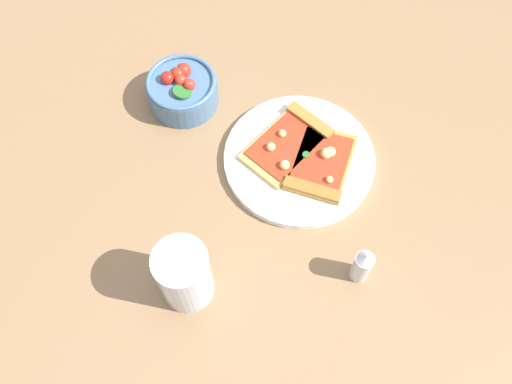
{
  "coord_description": "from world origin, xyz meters",
  "views": [
    {
      "loc": [
        0.29,
        -0.37,
        0.8
      ],
      "look_at": [
        0.0,
        -0.1,
        0.03
      ],
      "focal_mm": 38.61,
      "sensor_mm": 36.0,
      "label": 1
    }
  ],
  "objects": [
    {
      "name": "pizza_slice_far",
      "position": [
        0.04,
        0.02,
        0.02
      ],
      "size": [
        0.14,
        0.16,
        0.02
      ],
      "color": "gold",
      "rests_on": "plate"
    },
    {
      "name": "soda_glass",
      "position": [
        0.04,
        -0.27,
        0.06
      ],
      "size": [
        0.08,
        0.08,
        0.12
      ],
      "color": "silver",
      "rests_on": "ground_plane"
    },
    {
      "name": "salad_bowl",
      "position": [
        -0.23,
        -0.05,
        0.03
      ],
      "size": [
        0.12,
        0.12,
        0.07
      ],
      "color": "#4C7299",
      "rests_on": "ground_plane"
    },
    {
      "name": "ground_plane",
      "position": [
        0.0,
        0.0,
        0.0
      ],
      "size": [
        2.4,
        2.4,
        0.0
      ],
      "primitive_type": "plane",
      "color": "#93704C",
      "rests_on": "ground"
    },
    {
      "name": "plate",
      "position": [
        0.0,
        0.01,
        0.01
      ],
      "size": [
        0.25,
        0.25,
        0.01
      ],
      "primitive_type": "cylinder",
      "color": "white",
      "rests_on": "ground_plane"
    },
    {
      "name": "pepper_shaker",
      "position": [
        0.2,
        -0.07,
        0.04
      ],
      "size": [
        0.03,
        0.03,
        0.08
      ],
      "color": "silver",
      "rests_on": "ground_plane"
    },
    {
      "name": "pizza_slice_near",
      "position": [
        -0.03,
        0.02,
        0.02
      ],
      "size": [
        0.1,
        0.15,
        0.02
      ],
      "color": "#E5B256",
      "rests_on": "plate"
    }
  ]
}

